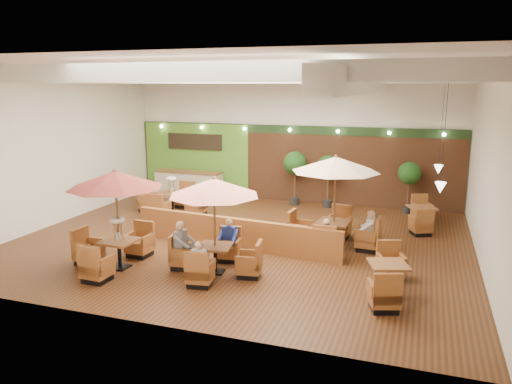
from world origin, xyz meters
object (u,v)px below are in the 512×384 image
at_px(table_5, 421,217).
at_px(diner_3, 327,234).
at_px(table_0, 114,198).
at_px(diner_0, 200,258).
at_px(diner_4, 369,226).
at_px(table_1, 214,208).
at_px(diner_2, 183,241).
at_px(booth_divider, 234,233).
at_px(table_2, 335,186).
at_px(service_counter, 189,184).
at_px(table_4, 388,279).
at_px(topiary_0, 295,165).
at_px(table_3, 172,202).
at_px(topiary_1, 328,169).
at_px(topiary_2, 409,175).
at_px(diner_1, 228,236).

xyz_separation_m(table_5, diner_3, (-2.51, -4.22, 0.37)).
relative_size(table_0, diner_0, 3.86).
bearing_deg(diner_4, table_1, 129.71).
height_order(table_5, diner_4, diner_4).
bearing_deg(table_5, diner_3, -145.34).
bearing_deg(table_0, diner_3, 28.92).
bearing_deg(diner_2, table_1, 84.79).
bearing_deg(booth_divider, table_2, 26.61).
height_order(service_counter, table_0, table_0).
bearing_deg(table_4, topiary_0, 99.84).
relative_size(table_3, topiary_0, 1.23).
bearing_deg(service_counter, table_4, -40.87).
distance_m(table_4, table_5, 6.24).
distance_m(booth_divider, topiary_1, 6.45).
distance_m(diner_0, diner_3, 3.96).
distance_m(topiary_2, diner_1, 8.57).
distance_m(service_counter, table_0, 8.84).
relative_size(table_5, diner_0, 3.81).
xyz_separation_m(topiary_0, diner_4, (3.58, -5.06, -0.90)).
height_order(table_2, topiary_2, table_2).
distance_m(table_0, table_4, 7.27).
xyz_separation_m(table_3, diner_2, (3.12, -5.21, 0.34)).
bearing_deg(table_1, booth_divider, 88.94).
distance_m(table_3, topiary_1, 6.34).
height_order(table_1, diner_3, table_1).
bearing_deg(table_1, table_2, 41.60).
height_order(booth_divider, diner_0, diner_0).
distance_m(diner_0, diner_4, 5.43).
xyz_separation_m(booth_divider, table_1, (0.27, -2.04, 1.30)).
bearing_deg(service_counter, topiary_0, 2.41).
height_order(booth_divider, table_2, table_2).
bearing_deg(diner_1, diner_2, 44.33).
height_order(table_2, diner_4, table_2).
bearing_deg(table_4, diner_3, 114.26).
height_order(service_counter, diner_0, service_counter).
height_order(table_0, table_1, table_0).
xyz_separation_m(booth_divider, diner_3, (2.85, 0.02, 0.26)).
height_order(table_1, table_4, table_1).
bearing_deg(topiary_2, diner_4, -100.40).
bearing_deg(diner_3, service_counter, 147.36).
bearing_deg(service_counter, table_3, -76.90).
xyz_separation_m(table_2, topiary_2, (1.98, 5.06, -0.42)).
bearing_deg(diner_4, table_0, 119.19).
xyz_separation_m(table_2, table_5, (2.51, 3.17, -1.56)).
height_order(topiary_1, diner_4, topiary_1).
xyz_separation_m(service_counter, diner_1, (4.71, -7.02, 0.16)).
xyz_separation_m(booth_divider, table_5, (5.36, 4.23, -0.11)).
bearing_deg(topiary_0, topiary_2, 0.00).
height_order(topiary_1, diner_0, topiary_1).
bearing_deg(diner_1, table_5, -134.39).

